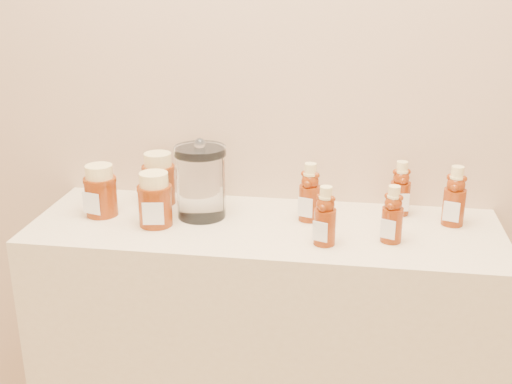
% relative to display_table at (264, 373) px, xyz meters
% --- Properties ---
extents(wall_back, '(3.50, 0.02, 2.70)m').
position_rel_display_table_xyz_m(wall_back, '(0.00, 0.20, 0.90)').
color(wall_back, tan).
rests_on(wall_back, ground).
extents(display_table, '(1.20, 0.40, 0.90)m').
position_rel_display_table_xyz_m(display_table, '(0.00, 0.00, 0.00)').
color(display_table, beige).
rests_on(display_table, ground).
extents(bear_bottle_back_left, '(0.07, 0.07, 0.17)m').
position_rel_display_table_xyz_m(bear_bottle_back_left, '(0.11, 0.05, 0.54)').
color(bear_bottle_back_left, '#6B2208').
rests_on(bear_bottle_back_left, display_table).
extents(bear_bottle_back_mid, '(0.06, 0.06, 0.16)m').
position_rel_display_table_xyz_m(bear_bottle_back_mid, '(0.34, 0.13, 0.53)').
color(bear_bottle_back_mid, '#6B2208').
rests_on(bear_bottle_back_mid, display_table).
extents(bear_bottle_back_right, '(0.08, 0.08, 0.18)m').
position_rel_display_table_xyz_m(bear_bottle_back_right, '(0.47, 0.08, 0.54)').
color(bear_bottle_back_right, '#6B2208').
rests_on(bear_bottle_back_right, display_table).
extents(bear_bottle_front_left, '(0.07, 0.07, 0.16)m').
position_rel_display_table_xyz_m(bear_bottle_front_left, '(0.16, -0.09, 0.53)').
color(bear_bottle_front_left, '#6B2208').
rests_on(bear_bottle_front_left, display_table).
extents(bear_bottle_front_right, '(0.07, 0.07, 0.16)m').
position_rel_display_table_xyz_m(bear_bottle_front_right, '(0.31, -0.05, 0.53)').
color(bear_bottle_front_right, '#6B2208').
rests_on(bear_bottle_front_right, display_table).
extents(honey_jar_left, '(0.11, 0.11, 0.14)m').
position_rel_display_table_xyz_m(honey_jar_left, '(-0.44, 0.01, 0.52)').
color(honey_jar_left, '#6B2208').
rests_on(honey_jar_left, display_table).
extents(honey_jar_back, '(0.11, 0.11, 0.14)m').
position_rel_display_table_xyz_m(honey_jar_back, '(-0.31, 0.11, 0.52)').
color(honey_jar_back, '#6B2208').
rests_on(honey_jar_back, display_table).
extents(honey_jar_front, '(0.10, 0.10, 0.14)m').
position_rel_display_table_xyz_m(honey_jar_front, '(-0.27, -0.04, 0.52)').
color(honey_jar_front, '#6B2208').
rests_on(honey_jar_front, display_table).
extents(glass_canister, '(0.18, 0.18, 0.21)m').
position_rel_display_table_xyz_m(glass_canister, '(-0.17, 0.04, 0.55)').
color(glass_canister, white).
rests_on(glass_canister, display_table).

